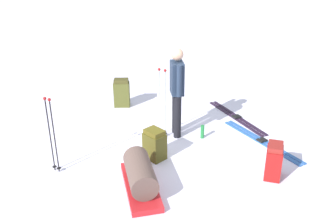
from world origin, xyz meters
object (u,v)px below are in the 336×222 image
object	(u,v)px
ski_pair_near	(236,117)
thermos_bottle	(202,132)
gear_sled	(140,176)
backpack_small_spare	(122,93)
skier_standing	(177,88)
backpack_large_dark	(274,161)
ski_pair_far	(262,141)
backpack_bright	(155,145)
ski_poles_planted_near	(162,100)
ski_poles_planted_far	(52,132)

from	to	relation	value
ski_pair_near	thermos_bottle	distance (m)	1.18
ski_pair_near	gear_sled	distance (m)	3.10
backpack_small_spare	gear_sled	xyz separation A→B (m)	(2.67, -1.72, -0.09)
skier_standing	thermos_bottle	distance (m)	0.97
backpack_small_spare	gear_sled	distance (m)	3.18
backpack_large_dark	backpack_small_spare	xyz separation A→B (m)	(-3.88, 0.01, 0.03)
ski_pair_near	thermos_bottle	size ratio (longest dim) A/B	6.96
skier_standing	thermos_bottle	world-z (taller)	skier_standing
backpack_large_dark	thermos_bottle	size ratio (longest dim) A/B	2.25
ski_pair_far	thermos_bottle	size ratio (longest dim) A/B	7.41
skier_standing	backpack_bright	size ratio (longest dim) A/B	3.13
backpack_small_spare	ski_poles_planted_near	size ratio (longest dim) A/B	0.48
ski_pair_near	backpack_small_spare	distance (m)	2.57
skier_standing	backpack_small_spare	bearing A→B (deg)	177.19
backpack_large_dark	ski_poles_planted_near	world-z (taller)	ski_poles_planted_near
skier_standing	backpack_large_dark	world-z (taller)	skier_standing
backpack_small_spare	thermos_bottle	distance (m)	2.27
ski_poles_planted_near	thermos_bottle	bearing A→B (deg)	38.90
backpack_small_spare	gear_sled	bearing A→B (deg)	-32.69
gear_sled	thermos_bottle	world-z (taller)	gear_sled
ski_pair_near	gear_sled	xyz separation A→B (m)	(0.49, -3.05, 0.21)
backpack_small_spare	thermos_bottle	xyz separation A→B (m)	(2.25, 0.16, -0.18)
backpack_large_dark	thermos_bottle	world-z (taller)	backpack_large_dark
skier_standing	gear_sled	size ratio (longest dim) A/B	1.28
ski_pair_near	gear_sled	world-z (taller)	gear_sled
backpack_bright	thermos_bottle	bearing A→B (deg)	85.76
ski_poles_planted_near	gear_sled	bearing A→B (deg)	-54.20
backpack_large_dark	thermos_bottle	xyz separation A→B (m)	(-1.62, 0.17, -0.16)
skier_standing	ski_poles_planted_far	distance (m)	2.35
gear_sled	ski_poles_planted_near	bearing A→B (deg)	125.80
ski_pair_far	thermos_bottle	xyz separation A→B (m)	(-0.87, -0.69, 0.12)
ski_pair_far	ski_poles_planted_far	bearing A→B (deg)	-118.75
ski_pair_near	ski_poles_planted_far	distance (m)	3.88
skier_standing	gear_sled	distance (m)	1.98
skier_standing	ski_poles_planted_near	bearing A→B (deg)	-124.07
ski_pair_near	ski_poles_planted_far	xyz separation A→B (m)	(-0.83, -3.72, 0.71)
backpack_bright	backpack_small_spare	distance (m)	2.38
backpack_large_dark	backpack_bright	bearing A→B (deg)	-150.50
gear_sled	ski_pair_near	bearing A→B (deg)	99.19
backpack_bright	gear_sled	bearing A→B (deg)	-55.89
skier_standing	backpack_bright	distance (m)	1.18
skier_standing	backpack_large_dark	xyz separation A→B (m)	(2.06, 0.08, -0.67)
skier_standing	ski_poles_planted_far	size ratio (longest dim) A/B	1.32
skier_standing	gear_sled	world-z (taller)	skier_standing
backpack_small_spare	ski_pair_near	bearing A→B (deg)	31.54
ski_poles_planted_near	thermos_bottle	xyz separation A→B (m)	(0.59, 0.48, -0.61)
ski_pair_near	backpack_large_dark	size ratio (longest dim) A/B	3.09
ski_poles_planted_far	thermos_bottle	xyz separation A→B (m)	(0.90, 2.55, -0.59)
ski_poles_planted_far	gear_sled	size ratio (longest dim) A/B	0.97
skier_standing	backpack_bright	xyz separation A→B (m)	(0.36, -0.88, -0.69)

